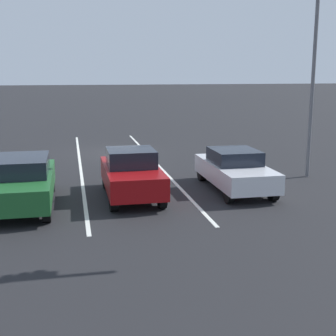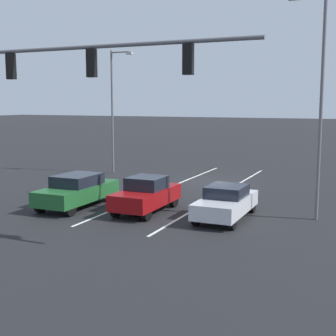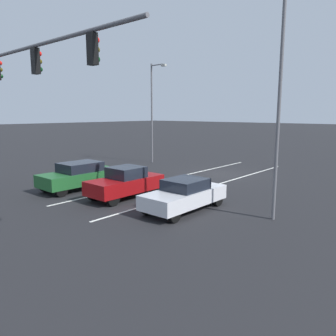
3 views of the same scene
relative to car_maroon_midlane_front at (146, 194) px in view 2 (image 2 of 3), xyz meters
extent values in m
plane|color=black|center=(-0.15, -8.77, -0.79)|extent=(240.00, 240.00, 0.00)
cube|color=silver|center=(-1.83, -5.62, -0.79)|extent=(0.12, 18.29, 0.01)
cube|color=silver|center=(1.54, -5.62, -0.79)|extent=(0.12, 18.29, 0.01)
cube|color=maroon|center=(0.00, 0.02, -0.11)|extent=(1.72, 4.02, 0.70)
cube|color=black|center=(0.00, -0.06, 0.52)|extent=(1.52, 1.60, 0.55)
cube|color=red|center=(-0.60, -1.96, 0.07)|extent=(0.24, 0.06, 0.12)
cube|color=red|center=(0.60, -1.96, 0.07)|extent=(0.24, 0.06, 0.12)
cylinder|color=black|center=(-0.73, 1.44, -0.45)|extent=(0.22, 0.68, 0.68)
cylinder|color=black|center=(0.73, 1.44, -0.45)|extent=(0.22, 0.68, 0.68)
cylinder|color=black|center=(-0.73, -1.40, -0.45)|extent=(0.22, 0.68, 0.68)
cylinder|color=black|center=(0.73, -1.40, -0.45)|extent=(0.22, 0.68, 0.68)
cube|color=#1E5928|center=(3.42, 0.40, -0.12)|extent=(1.87, 4.57, 0.68)
cube|color=black|center=(3.42, 0.38, 0.48)|extent=(1.64, 2.19, 0.52)
cube|color=red|center=(2.77, -1.85, 0.05)|extent=(0.24, 0.06, 0.12)
cube|color=red|center=(4.07, -1.85, 0.05)|extent=(0.24, 0.06, 0.12)
cylinder|color=black|center=(2.62, 2.10, -0.46)|extent=(0.22, 0.67, 0.67)
cylinder|color=black|center=(4.22, 2.10, -0.46)|extent=(0.22, 0.67, 0.67)
cylinder|color=black|center=(2.62, -1.30, -0.46)|extent=(0.22, 0.67, 0.67)
cylinder|color=black|center=(4.22, -1.30, -0.46)|extent=(0.22, 0.67, 0.67)
cube|color=silver|center=(-3.64, -0.23, -0.17)|extent=(1.73, 4.24, 0.63)
cube|color=black|center=(-3.64, -0.31, 0.38)|extent=(1.52, 1.77, 0.48)
cube|color=red|center=(-4.24, -2.31, -0.02)|extent=(0.24, 0.06, 0.12)
cube|color=red|center=(-3.03, -2.31, -0.02)|extent=(0.24, 0.06, 0.12)
cylinder|color=black|center=(-4.37, 1.34, -0.49)|extent=(0.22, 0.60, 0.60)
cylinder|color=black|center=(-2.90, 1.34, -0.49)|extent=(0.22, 0.60, 0.60)
cylinder|color=black|center=(-4.37, -1.80, -0.49)|extent=(0.22, 0.60, 0.60)
cylinder|color=black|center=(-2.90, -1.80, -0.49)|extent=(0.22, 0.60, 0.60)
cylinder|color=slate|center=(-0.02, 4.52, 5.96)|extent=(12.26, 0.14, 0.14)
cube|color=black|center=(-3.78, 4.52, 5.41)|extent=(0.32, 0.22, 0.95)
sphere|color=red|center=(-3.78, 4.36, 5.70)|extent=(0.20, 0.20, 0.20)
sphere|color=#4C420C|center=(-3.78, 4.36, 5.41)|extent=(0.20, 0.20, 0.20)
sphere|color=#0A3814|center=(-3.78, 4.36, 5.13)|extent=(0.20, 0.20, 0.20)
cube|color=black|center=(-0.22, 4.52, 5.41)|extent=(0.32, 0.22, 0.95)
sphere|color=red|center=(-0.22, 4.36, 5.70)|extent=(0.20, 0.20, 0.20)
sphere|color=#4C420C|center=(-0.22, 4.36, 5.41)|extent=(0.20, 0.20, 0.20)
sphere|color=#0A3814|center=(-0.22, 4.36, 5.13)|extent=(0.20, 0.20, 0.20)
cube|color=black|center=(3.33, 4.52, 5.41)|extent=(0.32, 0.22, 0.95)
sphere|color=red|center=(3.33, 4.36, 5.70)|extent=(0.20, 0.20, 0.20)
sphere|color=#4C420C|center=(3.33, 4.36, 5.41)|extent=(0.20, 0.20, 0.20)
sphere|color=#0A3814|center=(3.33, 4.36, 5.13)|extent=(0.20, 0.20, 0.20)
cylinder|color=slate|center=(7.48, -9.70, 3.39)|extent=(0.14, 0.14, 8.37)
cylinder|color=slate|center=(6.79, -9.70, 7.43)|extent=(1.39, 0.09, 0.09)
cube|color=beige|center=(6.09, -9.70, 7.33)|extent=(0.44, 0.24, 0.16)
cylinder|color=slate|center=(-7.15, -1.62, 3.86)|extent=(0.14, 0.14, 9.30)
camera|label=1|loc=(1.88, 14.80, 3.28)|focal=50.00mm
camera|label=2|loc=(-9.27, 18.36, 4.09)|focal=50.00mm
camera|label=3|loc=(-12.38, 10.84, 3.49)|focal=35.00mm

